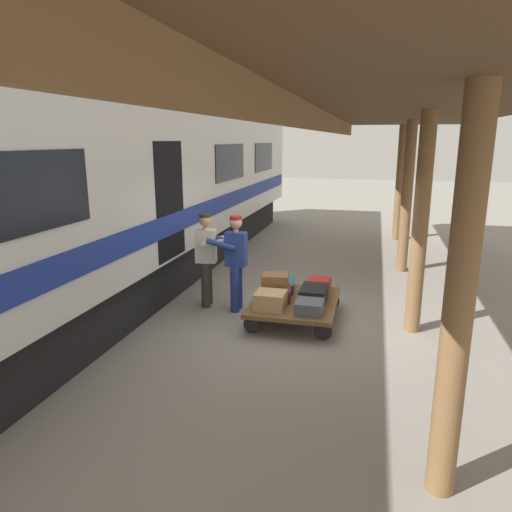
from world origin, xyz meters
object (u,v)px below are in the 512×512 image
Objects in this scene: suitcase_tan_vintage at (271,300)px; suitcase_red_plastic at (317,287)px; suitcase_burgundy_valise at (277,293)px; porter_by_door at (207,257)px; suitcase_slate_roller at (310,306)px; suitcase_black_hardshell at (314,294)px; suitcase_brown_leather at (275,281)px; train_car at (92,192)px; porter_in_overalls at (235,260)px; suitcase_teal_softside at (282,285)px; luggage_cart at (295,303)px.

suitcase_tan_vintage reaches higher than suitcase_red_plastic.
porter_by_door is (1.35, -0.32, 0.47)m from suitcase_burgundy_valise.
suitcase_red_plastic reaches higher than suitcase_slate_roller.
suitcase_brown_leather is at bearing 1.34° from suitcase_black_hardshell.
suitcase_burgundy_valise is (-3.38, 0.00, -1.61)m from train_car.
suitcase_brown_leather reaches higher than suitcase_red_plastic.
suitcase_slate_roller is at bearing 153.34° from porter_in_overalls.
suitcase_burgundy_valise is (0.62, -0.49, 0.00)m from suitcase_slate_roller.
suitcase_burgundy_valise is at bearing 38.32° from suitcase_red_plastic.
train_car is 31.29× the size of suitcase_black_hardshell.
train_car is at bearing 8.97° from porter_by_door.
suitcase_slate_roller is 0.84× the size of suitcase_black_hardshell.
suitcase_red_plastic is 1.52m from porter_in_overalls.
suitcase_red_plastic is (0.00, -0.99, 0.01)m from suitcase_slate_roller.
porter_by_door is (1.32, -0.34, 0.26)m from suitcase_brown_leather.
suitcase_burgundy_valise is 1.47m from porter_by_door.
suitcase_brown_leather is at bearing 162.95° from porter_in_overalls.
suitcase_black_hardshell is at bearing 141.68° from suitcase_teal_softside.
suitcase_red_plastic is (-0.62, -0.49, 0.01)m from suitcase_burgundy_valise.
suitcase_red_plastic is (-4.00, -0.49, -1.60)m from train_car.
suitcase_teal_softside is at bearing -172.89° from porter_by_door.
luggage_cart is at bearing 168.95° from porter_by_door.
train_car is 2.35m from porter_by_door.
porter_by_door is (1.35, -0.82, 0.44)m from suitcase_tan_vintage.
porter_in_overalls is (0.80, -0.71, 0.44)m from suitcase_tan_vintage.
suitcase_slate_roller is at bearing 157.51° from porter_by_door.
train_car is at bearing -0.07° from suitcase_black_hardshell.
suitcase_brown_leather is (0.65, 0.51, 0.21)m from suitcase_red_plastic.
suitcase_black_hardshell is (0.00, -0.49, 0.03)m from suitcase_slate_roller.
suitcase_tan_vintage is 0.63m from suitcase_slate_roller.
porter_in_overalls is (0.80, 0.27, 0.49)m from suitcase_teal_softside.
train_car reaches higher than suitcase_teal_softside.
train_car is 32.23× the size of suitcase_teal_softside.
suitcase_tan_vintage is 0.99m from suitcase_teal_softside.
suitcase_burgundy_valise is at bearing -151.72° from suitcase_brown_leather.
suitcase_black_hardshell is (-4.00, 0.00, -1.59)m from train_car.
porter_by_door reaches higher than suitcase_teal_softside.
suitcase_brown_leather is (0.03, 0.02, 0.22)m from suitcase_burgundy_valise.
train_car is 36.80× the size of suitcase_burgundy_valise.
train_car reaches higher than suitcase_black_hardshell.
train_car is 11.72× the size of porter_in_overalls.
suitcase_tan_vintage reaches higher than suitcase_black_hardshell.
luggage_cart is (-3.69, 0.00, -1.76)m from train_car.
train_car is at bearing 4.79° from porter_in_overalls.
suitcase_tan_vintage is 1.17m from suitcase_red_plastic.
suitcase_brown_leather is (0.03, -0.48, 0.18)m from suitcase_tan_vintage.
suitcase_brown_leather is at bearing 179.66° from train_car.
train_car reaches higher than porter_by_door.
suitcase_black_hardshell is (-0.62, 0.49, 0.04)m from suitcase_teal_softside.
suitcase_teal_softside is at bearing -38.32° from suitcase_black_hardshell.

